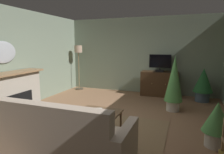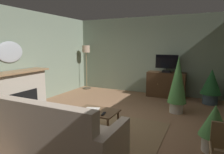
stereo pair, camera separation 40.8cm
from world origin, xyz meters
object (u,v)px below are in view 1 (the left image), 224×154
Objects in this scene: potted_plant_leafy_by_curtain at (174,81)px; television at (160,63)px; fireplace at (14,94)px; sofa_floral at (64,139)px; wall_mirror_oval at (3,52)px; floor_lamp at (78,55)px; tv_cabinet at (159,84)px; tv_remote at (108,114)px; potted_plant_tall_palm_by_window at (217,122)px; folded_newspaper at (95,109)px; potted_plant_small_fern_corner at (203,83)px; coffee_table at (100,114)px; cat at (40,122)px.

television is at bearing 110.87° from potted_plant_leafy_by_curtain.
sofa_floral is (2.43, -1.30, -0.21)m from fireplace.
floor_lamp is (0.37, 3.18, -0.23)m from wall_mirror_oval.
sofa_floral is at bearing -101.65° from television.
tv_cabinet is 3.39m from floor_lamp.
tv_remote is (-0.56, -3.62, 0.05)m from tv_cabinet.
wall_mirror_oval reaches higher than potted_plant_tall_palm_by_window.
folded_newspaper is 3.96m from potted_plant_small_fern_corner.
wall_mirror_oval is at bearing -148.89° from potted_plant_small_fern_corner.
potted_plant_leafy_by_curtain reaches higher than fireplace.
tv_remote is at bearing -42.59° from folded_newspaper.
floor_lamp is (-2.68, 3.52, 0.93)m from tv_remote.
floor_lamp reaches higher than potted_plant_tall_palm_by_window.
potted_plant_tall_palm_by_window is at bearing -13.93° from folded_newspaper.
potted_plant_small_fern_corner reaches higher than coffee_table.
television is 0.87× the size of coffee_table.
tv_remote is (2.80, -0.34, -0.06)m from fireplace.
potted_plant_tall_palm_by_window is at bearing -64.72° from potted_plant_leafy_by_curtain.
potted_plant_small_fern_corner is (1.40, -0.20, -0.60)m from television.
folded_newspaper is 0.48× the size of cat.
television is 3.25m from floor_lamp.
potted_plant_tall_palm_by_window is at bearing 6.46° from cat.
potted_plant_small_fern_corner is at bearing -7.99° from television.
potted_plant_small_fern_corner is (5.01, 3.03, -1.02)m from wall_mirror_oval.
fireplace is at bearing -135.72° from tv_cabinet.
potted_plant_tall_palm_by_window is 5.73m from floor_lamp.
potted_plant_small_fern_corner reaches higher than tv_cabinet.
folded_newspaper is (-0.13, 0.05, 0.06)m from coffee_table.
floor_lamp is at bearing -179.23° from television.
potted_plant_tall_palm_by_window is at bearing -91.07° from tv_remote.
television is 4.45× the size of tv_remote.
tv_remote is 0.27× the size of cat.
potted_plant_small_fern_corner is at bearing -1.89° from floor_lamp.
potted_plant_leafy_by_curtain is (0.57, -1.49, -0.38)m from television.
potted_plant_leafy_by_curtain reaches higher than folded_newspaper.
wall_mirror_oval is at bearing 154.00° from sofa_floral.
tv_cabinet reaches higher than cat.
coffee_table is 1.41m from cat.
fireplace is 4.70m from television.
potted_plant_tall_palm_by_window reaches higher than folded_newspaper.
floor_lamp is (-3.24, -0.10, 0.99)m from tv_cabinet.
coffee_table is 0.57× the size of potted_plant_leafy_by_curtain.
tv_remote is 4.52m from floor_lamp.
folded_newspaper is 0.28× the size of potted_plant_small_fern_corner.
television is 0.42× the size of floor_lamp.
tv_cabinet is 4.68m from sofa_floral.
potted_plant_leafy_by_curtain is at bearing 115.28° from potted_plant_tall_palm_by_window.
potted_plant_small_fern_corner is (2.34, 4.33, 0.28)m from sofa_floral.
potted_plant_tall_palm_by_window reaches higher than tv_remote.
potted_plant_tall_palm_by_window is at bearing 28.35° from sofa_floral.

